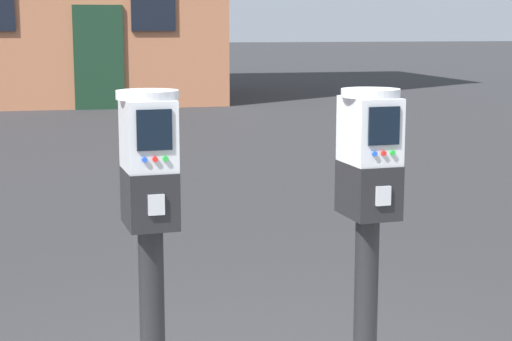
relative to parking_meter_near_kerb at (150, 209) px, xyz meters
The scene contains 2 objects.
parking_meter_near_kerb is the anchor object (origin of this frame).
parking_meter_twin_adjacent 0.81m from the parking_meter_near_kerb, ahead, with size 0.23×0.26×1.33m.
Camera 1 is at (-0.81, -3.14, 1.70)m, focal length 59.59 mm.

